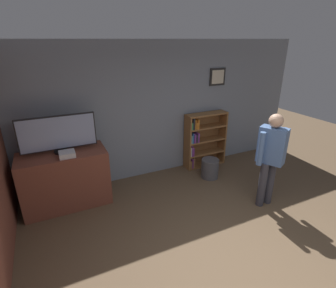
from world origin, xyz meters
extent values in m
plane|color=brown|center=(0.00, 0.00, 0.00)|extent=(14.00, 14.00, 0.00)
cube|color=gray|center=(0.00, 3.12, 1.35)|extent=(7.10, 0.06, 2.70)
cube|color=black|center=(1.57, 3.08, 1.95)|extent=(0.38, 0.02, 0.36)
cube|color=beige|center=(1.57, 3.07, 1.95)|extent=(0.30, 0.01, 0.28)
cube|color=brown|center=(-1.74, 2.66, 0.48)|extent=(1.39, 0.68, 0.96)
cylinder|color=black|center=(-1.74, 2.70, 0.98)|extent=(0.22, 0.22, 0.03)
cylinder|color=black|center=(-1.74, 2.70, 1.02)|extent=(0.06, 0.06, 0.05)
cube|color=black|center=(-1.74, 2.70, 1.30)|extent=(1.18, 0.04, 0.56)
cube|color=#8C9EC6|center=(-1.74, 2.68, 1.30)|extent=(1.14, 0.01, 0.52)
cube|color=silver|center=(-1.66, 2.47, 1.00)|extent=(0.24, 0.22, 0.08)
cube|color=brown|center=(0.80, 2.93, 0.61)|extent=(0.04, 0.28, 1.22)
cube|color=brown|center=(1.71, 2.93, 0.61)|extent=(0.04, 0.28, 1.22)
cube|color=brown|center=(1.25, 3.07, 0.61)|extent=(0.95, 0.01, 1.22)
cube|color=brown|center=(1.25, 2.93, 0.02)|extent=(0.88, 0.28, 0.04)
cube|color=brown|center=(1.25, 2.93, 0.30)|extent=(0.88, 0.28, 0.04)
cube|color=brown|center=(1.25, 2.93, 0.61)|extent=(0.88, 0.28, 0.04)
cube|color=brown|center=(1.25, 2.93, 0.91)|extent=(0.88, 0.28, 0.04)
cube|color=brown|center=(1.25, 2.93, 1.20)|extent=(0.88, 0.28, 0.04)
cube|color=#99663D|center=(0.83, 2.90, 0.11)|extent=(0.04, 0.21, 0.18)
cube|color=#7A3889|center=(0.88, 2.89, 0.13)|extent=(0.02, 0.20, 0.23)
cube|color=#99663D|center=(0.91, 2.90, 0.14)|extent=(0.03, 0.21, 0.24)
cube|color=beige|center=(0.82, 2.91, 0.43)|extent=(0.02, 0.23, 0.21)
cube|color=#7A3889|center=(0.85, 2.92, 0.44)|extent=(0.02, 0.26, 0.24)
cube|color=#7A3889|center=(0.88, 2.89, 0.42)|extent=(0.03, 0.20, 0.19)
cube|color=#5B8E99|center=(0.83, 2.92, 0.72)|extent=(0.03, 0.25, 0.18)
cube|color=#2D569E|center=(0.86, 2.89, 0.74)|extent=(0.03, 0.20, 0.22)
cube|color=#7A3889|center=(0.91, 2.92, 0.73)|extent=(0.04, 0.26, 0.20)
cube|color=#232328|center=(0.95, 2.92, 0.72)|extent=(0.03, 0.25, 0.19)
cube|color=#7A3889|center=(0.99, 2.92, 0.73)|extent=(0.04, 0.25, 0.21)
cube|color=#338447|center=(0.83, 2.92, 1.01)|extent=(0.03, 0.25, 0.15)
cube|color=#232328|center=(0.87, 2.92, 1.05)|extent=(0.04, 0.25, 0.24)
cube|color=orange|center=(0.91, 2.90, 1.04)|extent=(0.02, 0.21, 0.21)
cube|color=orange|center=(0.94, 2.92, 1.01)|extent=(0.02, 0.26, 0.15)
cube|color=orange|center=(0.98, 2.92, 1.04)|extent=(0.03, 0.25, 0.21)
cylinder|color=#383842|center=(1.26, 1.17, 0.40)|extent=(0.13, 0.13, 0.80)
cylinder|color=#383842|center=(1.44, 1.17, 0.40)|extent=(0.13, 0.13, 0.80)
cube|color=#4C6B9E|center=(1.35, 1.17, 1.10)|extent=(0.38, 0.47, 0.60)
sphere|color=tan|center=(1.35, 1.17, 1.52)|extent=(0.22, 0.22, 0.22)
cylinder|color=#4C6B9E|center=(1.58, 1.17, 1.09)|extent=(0.09, 0.09, 0.55)
cylinder|color=#4C6B9E|center=(1.11, 1.17, 1.09)|extent=(0.09, 0.09, 0.55)
cylinder|color=#4C4C51|center=(1.03, 2.38, 0.20)|extent=(0.36, 0.36, 0.40)
camera|label=1|loc=(-1.85, -1.62, 2.69)|focal=28.00mm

